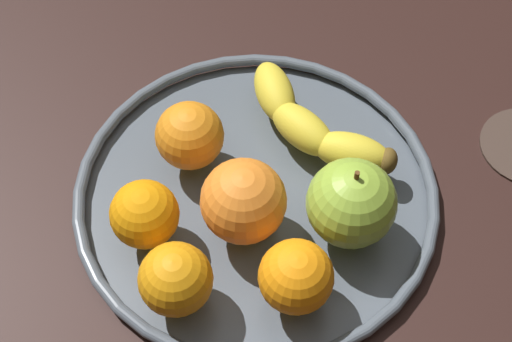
% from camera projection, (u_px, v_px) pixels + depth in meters
% --- Properties ---
extents(ground_plane, '(1.42, 1.42, 0.04)m').
position_uv_depth(ground_plane, '(256.00, 209.00, 0.77)').
color(ground_plane, black).
extents(fruit_bowl, '(0.36, 0.36, 0.02)m').
position_uv_depth(fruit_bowl, '(256.00, 193.00, 0.75)').
color(fruit_bowl, '#4F5762').
rests_on(fruit_bowl, ground_plane).
extents(banana, '(0.19, 0.09, 0.04)m').
position_uv_depth(banana, '(312.00, 125.00, 0.76)').
color(banana, yellow).
rests_on(banana, fruit_bowl).
extents(apple, '(0.08, 0.08, 0.09)m').
position_uv_depth(apple, '(351.00, 203.00, 0.68)').
color(apple, '#91B939').
rests_on(apple, fruit_bowl).
extents(orange_back_left, '(0.08, 0.08, 0.08)m').
position_uv_depth(orange_back_left, '(243.00, 201.00, 0.68)').
color(orange_back_left, orange).
rests_on(orange_back_left, fruit_bowl).
extents(orange_front_left, '(0.07, 0.07, 0.07)m').
position_uv_depth(orange_front_left, '(190.00, 136.00, 0.73)').
color(orange_front_left, orange).
rests_on(orange_front_left, fruit_bowl).
extents(orange_back_right, '(0.07, 0.07, 0.07)m').
position_uv_depth(orange_back_right, '(296.00, 277.00, 0.65)').
color(orange_back_right, orange).
rests_on(orange_back_right, fruit_bowl).
extents(orange_center, '(0.06, 0.06, 0.06)m').
position_uv_depth(orange_center, '(145.00, 214.00, 0.69)').
color(orange_center, orange).
rests_on(orange_center, fruit_bowl).
extents(orange_front_right, '(0.06, 0.06, 0.06)m').
position_uv_depth(orange_front_right, '(176.00, 279.00, 0.65)').
color(orange_front_right, orange).
rests_on(orange_front_right, fruit_bowl).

